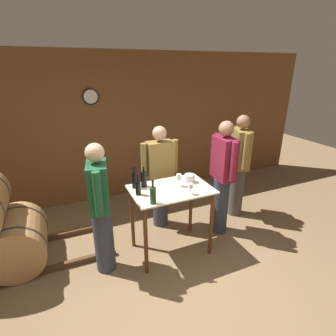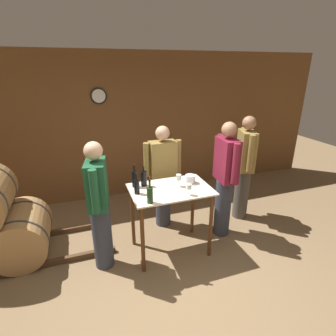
# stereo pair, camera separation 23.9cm
# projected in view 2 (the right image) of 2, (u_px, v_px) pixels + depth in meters

# --- Properties ---
(ground_plane) EXTENTS (14.00, 14.00, 0.00)m
(ground_plane) POSITION_uv_depth(u_px,v_px,m) (177.00, 294.00, 2.98)
(ground_plane) COLOR brown
(back_wall) EXTENTS (8.40, 0.08, 2.70)m
(back_wall) POSITION_uv_depth(u_px,v_px,m) (125.00, 127.00, 4.92)
(back_wall) COLOR brown
(back_wall) RESTS_ON ground_plane
(tasting_table) EXTENTS (1.04, 0.69, 0.95)m
(tasting_table) POSITION_uv_depth(u_px,v_px,m) (171.00, 202.00, 3.45)
(tasting_table) COLOR beige
(tasting_table) RESTS_ON ground_plane
(wine_bottle_far_left) EXTENTS (0.07, 0.07, 0.28)m
(wine_bottle_far_left) POSITION_uv_depth(u_px,v_px,m) (137.00, 186.00, 3.21)
(wine_bottle_far_left) COLOR black
(wine_bottle_far_left) RESTS_ON tasting_table
(wine_bottle_left) EXTENTS (0.07, 0.07, 0.31)m
(wine_bottle_left) POSITION_uv_depth(u_px,v_px,m) (135.00, 178.00, 3.39)
(wine_bottle_left) COLOR black
(wine_bottle_left) RESTS_ON tasting_table
(wine_bottle_center) EXTENTS (0.07, 0.07, 0.29)m
(wine_bottle_center) POSITION_uv_depth(u_px,v_px,m) (150.00, 194.00, 2.99)
(wine_bottle_center) COLOR #193819
(wine_bottle_center) RESTS_ON tasting_table
(wine_bottle_right) EXTENTS (0.08, 0.08, 0.28)m
(wine_bottle_right) POSITION_uv_depth(u_px,v_px,m) (144.00, 178.00, 3.42)
(wine_bottle_right) COLOR black
(wine_bottle_right) RESTS_ON tasting_table
(wine_glass_near_left) EXTENTS (0.07, 0.07, 0.17)m
(wine_glass_near_left) POSITION_uv_depth(u_px,v_px,m) (179.00, 178.00, 3.40)
(wine_glass_near_left) COLOR silver
(wine_glass_near_left) RESTS_ON tasting_table
(wine_glass_near_center) EXTENTS (0.06, 0.06, 0.14)m
(wine_glass_near_center) POSITION_uv_depth(u_px,v_px,m) (189.00, 187.00, 3.18)
(wine_glass_near_center) COLOR silver
(wine_glass_near_center) RESTS_ON tasting_table
(ice_bucket) EXTENTS (0.14, 0.14, 0.11)m
(ice_bucket) POSITION_uv_depth(u_px,v_px,m) (190.00, 179.00, 3.53)
(ice_bucket) COLOR silver
(ice_bucket) RESTS_ON tasting_table
(person_host) EXTENTS (0.34, 0.56, 1.73)m
(person_host) POSITION_uv_depth(u_px,v_px,m) (244.00, 166.00, 4.22)
(person_host) COLOR #4C4742
(person_host) RESTS_ON ground_plane
(person_visitor_with_scarf) EXTENTS (0.59, 0.24, 1.63)m
(person_visitor_with_scarf) POSITION_uv_depth(u_px,v_px,m) (163.00, 175.00, 4.03)
(person_visitor_with_scarf) COLOR #333847
(person_visitor_with_scarf) RESTS_ON ground_plane
(person_visitor_bearded) EXTENTS (0.29, 0.58, 1.66)m
(person_visitor_bearded) POSITION_uv_depth(u_px,v_px,m) (99.00, 205.00, 3.12)
(person_visitor_bearded) COLOR #333847
(person_visitor_bearded) RESTS_ON ground_plane
(person_visitor_near_door) EXTENTS (0.25, 0.59, 1.74)m
(person_visitor_near_door) POSITION_uv_depth(u_px,v_px,m) (225.00, 178.00, 3.76)
(person_visitor_near_door) COLOR #333847
(person_visitor_near_door) RESTS_ON ground_plane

